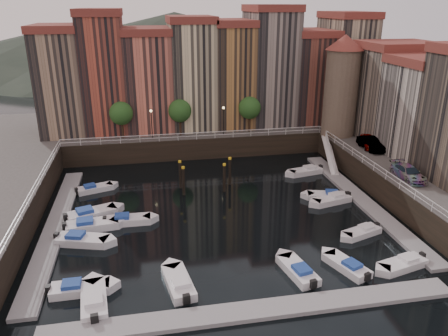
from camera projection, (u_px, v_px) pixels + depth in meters
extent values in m
plane|color=black|center=(216.00, 209.00, 46.69)|extent=(200.00, 200.00, 0.00)
cube|color=black|center=(189.00, 130.00, 70.06)|extent=(80.00, 20.00, 3.00)
cube|color=gray|center=(56.00, 225.00, 42.91)|extent=(2.00, 28.00, 0.35)
cube|color=gray|center=(361.00, 200.00, 48.52)|extent=(2.00, 28.00, 0.35)
cube|color=gray|center=(257.00, 310.00, 31.01)|extent=(30.00, 2.00, 0.35)
cone|color=#2D382D|center=(66.00, 49.00, 140.13)|extent=(80.00, 80.00, 14.00)
cone|color=#2D382D|center=(175.00, 40.00, 145.48)|extent=(100.00, 100.00, 18.00)
cone|color=#2D382D|center=(276.00, 48.00, 152.61)|extent=(70.00, 70.00, 12.00)
cube|color=#91755C|center=(62.00, 84.00, 61.64)|extent=(6.00, 10.00, 14.00)
cube|color=brown|center=(55.00, 28.00, 58.98)|extent=(6.30, 10.30, 1.00)
cube|color=#A24532|center=(105.00, 75.00, 62.31)|extent=(5.80, 10.00, 16.00)
cube|color=brown|center=(99.00, 12.00, 59.30)|extent=(6.10, 10.30, 1.00)
cube|color=#D16C56|center=(149.00, 83.00, 63.81)|extent=(6.50, 10.00, 13.50)
cube|color=brown|center=(146.00, 31.00, 61.25)|extent=(6.80, 10.30, 1.00)
cube|color=beige|center=(192.00, 76.00, 64.65)|extent=(6.20, 10.00, 15.00)
cube|color=brown|center=(190.00, 19.00, 61.82)|extent=(6.50, 10.30, 1.00)
cube|color=#A3713C|center=(231.00, 77.00, 65.76)|extent=(5.60, 10.00, 14.50)
cube|color=brown|center=(231.00, 23.00, 63.02)|extent=(5.90, 10.30, 1.00)
cube|color=gray|center=(269.00, 69.00, 66.44)|extent=(6.40, 10.00, 16.50)
cube|color=brown|center=(272.00, 8.00, 63.35)|extent=(6.70, 10.30, 1.00)
cube|color=brown|center=(307.00, 79.00, 68.14)|extent=(6.00, 10.00, 13.00)
cube|color=brown|center=(310.00, 33.00, 65.66)|extent=(6.30, 10.30, 1.00)
cube|color=tan|center=(344.00, 70.00, 68.73)|extent=(5.90, 10.00, 15.50)
cube|color=brown|center=(349.00, 15.00, 65.81)|extent=(6.20, 10.30, 1.00)
cube|color=#7D6F5F|center=(393.00, 95.00, 59.13)|extent=(9.00, 8.00, 12.00)
cube|color=brown|center=(400.00, 45.00, 56.83)|extent=(9.30, 8.30, 1.00)
cube|color=beige|center=(429.00, 112.00, 51.95)|extent=(9.00, 8.00, 11.00)
cube|color=brown|center=(438.00, 61.00, 49.83)|extent=(9.30, 8.30, 1.00)
cylinder|color=#6B5B4C|center=(341.00, 93.00, 60.30)|extent=(4.60, 4.60, 12.00)
cone|color=brown|center=(346.00, 42.00, 57.90)|extent=(5.20, 5.20, 2.00)
cylinder|color=black|center=(123.00, 130.00, 60.20)|extent=(0.30, 0.30, 2.40)
sphere|color=#1E4719|center=(121.00, 113.00, 59.35)|extent=(3.20, 3.20, 3.20)
cylinder|color=black|center=(180.00, 127.00, 61.59)|extent=(0.30, 0.30, 2.40)
sphere|color=#1E4719|center=(180.00, 111.00, 60.74)|extent=(3.20, 3.20, 3.20)
cylinder|color=black|center=(249.00, 124.00, 63.32)|extent=(0.30, 0.30, 2.40)
sphere|color=#1E4719|center=(250.00, 108.00, 62.47)|extent=(3.20, 3.20, 3.20)
cylinder|color=black|center=(152.00, 125.00, 59.69)|extent=(0.12, 0.12, 4.00)
sphere|color=#FFD88C|center=(151.00, 111.00, 58.99)|extent=(0.36, 0.36, 0.36)
cylinder|color=black|center=(223.00, 122.00, 61.43)|extent=(0.12, 0.12, 4.00)
sphere|color=#FFD88C|center=(223.00, 108.00, 60.72)|extent=(0.36, 0.36, 0.36)
cube|color=white|center=(197.00, 133.00, 60.00)|extent=(36.00, 0.08, 0.08)
cube|color=white|center=(197.00, 136.00, 60.16)|extent=(36.00, 0.06, 0.06)
cube|color=white|center=(380.00, 167.00, 47.49)|extent=(0.08, 34.00, 0.08)
cube|color=white|center=(380.00, 171.00, 47.65)|extent=(0.06, 34.00, 0.06)
cube|color=white|center=(31.00, 192.00, 41.26)|extent=(0.08, 34.00, 0.08)
cube|color=white|center=(31.00, 196.00, 41.42)|extent=(0.06, 34.00, 0.06)
cube|color=white|center=(330.00, 154.00, 58.23)|extent=(2.78, 8.26, 2.81)
cube|color=white|center=(330.00, 151.00, 58.05)|extent=(1.93, 8.32, 3.65)
cylinder|color=black|center=(184.00, 183.00, 49.63)|extent=(0.32, 0.32, 3.60)
cylinder|color=gold|center=(183.00, 168.00, 48.97)|extent=(0.36, 0.36, 0.25)
cylinder|color=black|center=(180.00, 176.00, 51.48)|extent=(0.32, 0.32, 3.60)
cylinder|color=gold|center=(180.00, 162.00, 50.82)|extent=(0.36, 0.36, 0.25)
cylinder|color=black|center=(224.00, 180.00, 50.53)|extent=(0.32, 0.32, 3.60)
cylinder|color=gold|center=(224.00, 165.00, 49.88)|extent=(0.36, 0.36, 0.25)
cylinder|color=black|center=(230.00, 173.00, 52.53)|extent=(0.32, 0.32, 3.60)
cylinder|color=gold|center=(230.00, 158.00, 51.87)|extent=(0.36, 0.36, 0.25)
cube|color=silver|center=(80.00, 289.00, 33.16)|extent=(4.37, 1.70, 0.74)
cube|color=navy|center=(72.00, 285.00, 32.89)|extent=(1.39, 1.20, 0.50)
cube|color=black|center=(48.00, 290.00, 32.67)|extent=(0.35, 0.50, 0.69)
cube|color=silver|center=(83.00, 241.00, 39.85)|extent=(5.03, 3.10, 0.80)
cube|color=navy|center=(75.00, 236.00, 39.74)|extent=(1.80, 1.66, 0.53)
cube|color=black|center=(57.00, 237.00, 40.00)|extent=(0.51, 0.62, 0.75)
cube|color=silver|center=(93.00, 226.00, 42.51)|extent=(5.07, 2.36, 0.84)
cube|color=navy|center=(85.00, 222.00, 42.16)|extent=(1.68, 1.48, 0.56)
cube|color=black|center=(65.00, 227.00, 41.75)|extent=(0.44, 0.59, 0.78)
cube|color=silver|center=(92.00, 214.00, 44.82)|extent=(5.30, 3.47, 0.84)
cube|color=navy|center=(85.00, 211.00, 44.32)|extent=(1.94, 1.80, 0.56)
cube|color=black|center=(66.00, 218.00, 43.49)|extent=(0.56, 0.66, 0.79)
cube|color=silver|center=(95.00, 189.00, 51.08)|extent=(4.30, 2.77, 0.68)
cube|color=navy|center=(90.00, 187.00, 50.69)|extent=(1.56, 1.45, 0.46)
cube|color=black|center=(76.00, 191.00, 50.04)|extent=(0.45, 0.54, 0.64)
cube|color=silver|center=(402.00, 265.00, 36.22)|extent=(4.50, 2.62, 0.72)
cube|color=silver|center=(408.00, 259.00, 36.29)|extent=(1.59, 1.45, 0.48)
cube|color=black|center=(422.00, 256.00, 37.00)|extent=(0.44, 0.55, 0.67)
cube|color=silver|center=(362.00, 233.00, 41.37)|extent=(4.15, 2.66, 0.66)
cube|color=silver|center=(366.00, 227.00, 41.47)|extent=(1.51, 1.40, 0.44)
cube|color=black|center=(377.00, 225.00, 42.22)|extent=(0.43, 0.52, 0.62)
cube|color=silver|center=(331.00, 200.00, 48.09)|extent=(4.60, 2.64, 0.74)
cube|color=silver|center=(336.00, 196.00, 48.16)|extent=(1.62, 1.47, 0.49)
cube|color=black|center=(348.00, 195.00, 48.87)|extent=(0.45, 0.56, 0.69)
cube|color=silver|center=(327.00, 196.00, 49.11)|extent=(4.50, 2.65, 0.72)
cube|color=navy|center=(332.00, 193.00, 48.92)|extent=(1.59, 1.45, 0.48)
cube|color=black|center=(347.00, 195.00, 48.88)|extent=(0.45, 0.55, 0.67)
cube|color=silver|center=(305.00, 172.00, 56.23)|extent=(4.60, 2.51, 0.74)
cube|color=silver|center=(310.00, 168.00, 56.28)|extent=(1.59, 1.44, 0.50)
cube|color=black|center=(321.00, 168.00, 56.94)|extent=(0.44, 0.55, 0.69)
cube|color=silver|center=(94.00, 301.00, 31.82)|extent=(2.30, 4.82, 0.79)
cube|color=silver|center=(94.00, 300.00, 31.09)|extent=(1.43, 1.61, 0.53)
cube|color=black|center=(95.00, 319.00, 29.56)|extent=(0.57, 0.43, 0.74)
cube|color=silver|center=(179.00, 283.00, 33.80)|extent=(2.47, 4.85, 0.79)
cube|color=silver|center=(180.00, 283.00, 33.07)|extent=(1.47, 1.65, 0.53)
cube|color=black|center=(186.00, 299.00, 31.57)|extent=(0.58, 0.44, 0.74)
cube|color=silver|center=(298.00, 271.00, 35.40)|extent=(2.53, 4.67, 0.75)
cube|color=navy|center=(302.00, 270.00, 34.71)|extent=(1.46, 1.61, 0.50)
cube|color=black|center=(313.00, 284.00, 33.30)|extent=(0.56, 0.44, 0.70)
cube|color=silver|center=(346.00, 266.00, 36.06)|extent=(3.00, 4.50, 0.72)
cube|color=navy|center=(352.00, 265.00, 35.45)|extent=(1.54, 1.65, 0.48)
cube|color=black|center=(367.00, 277.00, 34.22)|extent=(0.56, 0.48, 0.67)
imported|color=gray|center=(370.00, 142.00, 56.47)|extent=(3.08, 5.06, 1.61)
imported|color=gray|center=(371.00, 144.00, 55.58)|extent=(1.70, 4.86, 1.60)
imported|color=gray|center=(408.00, 173.00, 46.30)|extent=(2.03, 4.90, 1.42)
cube|color=silver|center=(128.00, 220.00, 43.60)|extent=(4.40, 1.77, 0.74)
cube|color=navy|center=(122.00, 217.00, 43.35)|extent=(1.41, 1.22, 0.50)
cube|color=black|center=(105.00, 220.00, 43.15)|extent=(0.36, 0.50, 0.70)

